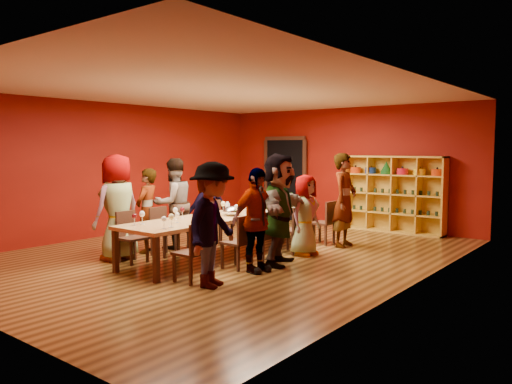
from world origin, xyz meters
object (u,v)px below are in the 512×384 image
chair_person_right_1 (241,239)px  person_right_2 (279,209)px  person_left_0 (118,207)px  tasting_table (229,217)px  chair_person_right_0 (194,249)px  chair_person_left_0 (130,234)px  chair_person_left_3 (217,220)px  chair_person_right_2 (265,234)px  chair_person_left_2 (185,225)px  person_right_3 (305,215)px  wine_bottle (292,201)px  chair_person_right_3 (294,227)px  person_left_1 (147,211)px  person_left_2 (173,203)px  person_right_1 (256,220)px  shelving_unit (394,190)px  person_left_3 (207,204)px  chair_person_right_4 (326,220)px  chair_person_left_1 (162,229)px  spittoon_bowl (232,211)px  person_right_4 (344,200)px  person_right_0 (213,225)px

chair_person_right_1 → person_right_2: person_right_2 is taller
person_left_0 → tasting_table: bearing=138.0°
chair_person_right_0 → chair_person_left_0: bearing=172.6°
chair_person_left_3 → chair_person_right_2: bearing=-22.8°
chair_person_left_2 → person_right_3: (2.07, 1.06, 0.25)m
wine_bottle → chair_person_right_0: bearing=-79.5°
chair_person_left_3 → chair_person_right_3: (1.82, 0.14, 0.00)m
chair_person_right_1 → person_right_3: size_ratio=0.60×
chair_person_right_1 → person_left_1: bearing=-177.8°
person_left_2 → person_right_1: (2.47, -0.50, -0.06)m
person_left_0 → chair_person_right_3: person_left_0 is taller
chair_person_left_0 → person_right_1: bearing=20.9°
shelving_unit → chair_person_right_1: (-0.49, -5.06, -0.49)m
shelving_unit → chair_person_left_0: 6.34m
person_left_3 → chair_person_right_4: 2.52m
chair_person_left_1 → chair_person_left_2: size_ratio=1.00×
chair_person_left_0 → chair_person_left_2: bearing=90.0°
person_left_2 → chair_person_right_1: size_ratio=2.00×
person_left_0 → wine_bottle: person_left_0 is taller
chair_person_left_1 → chair_person_right_4: bearing=57.3°
person_right_2 → tasting_table: bearing=66.2°
tasting_table → chair_person_left_3: 1.15m
chair_person_right_2 → person_right_3: (0.25, 0.90, 0.25)m
chair_person_left_1 → person_left_1: size_ratio=0.56×
chair_person_left_3 → chair_person_right_0: size_ratio=1.00×
person_left_1 → spittoon_bowl: (1.46, 0.76, 0.03)m
chair_person_right_1 → chair_person_right_2: 0.65m
person_right_3 → spittoon_bowl: person_right_3 is taller
person_left_3 → chair_person_right_2: bearing=86.1°
person_right_2 → person_right_4: (0.11, 2.09, -0.01)m
person_left_3 → person_right_1: bearing=75.7°
chair_person_right_1 → chair_person_right_4: size_ratio=1.00×
chair_person_right_3 → chair_person_right_4: 1.19m
chair_person_right_3 → wine_bottle: wine_bottle is taller
shelving_unit → tasting_table: bearing=-107.9°
chair_person_left_3 → chair_person_right_1: (1.82, -1.42, 0.00)m
person_left_0 → spittoon_bowl: size_ratio=5.53×
chair_person_left_2 → chair_person_right_3: 2.10m
person_left_2 → person_right_4: bearing=141.5°
person_left_0 → chair_person_right_1: size_ratio=2.10×
chair_person_right_1 → chair_person_left_0: bearing=-155.8°
person_right_0 → chair_person_right_1: bearing=2.1°
chair_person_left_3 → chair_person_right_2: (1.82, -0.76, 0.00)m
person_right_1 → chair_person_left_1: bearing=98.2°
chair_person_right_0 → wine_bottle: size_ratio=2.90×
chair_person_right_0 → chair_person_right_3: bearing=90.0°
chair_person_left_3 → person_right_1: (2.14, -1.42, 0.34)m
person_left_0 → person_left_1: bearing=-177.0°
tasting_table → chair_person_right_0: (0.91, -1.80, -0.20)m
spittoon_bowl → person_right_2: bearing=-0.9°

